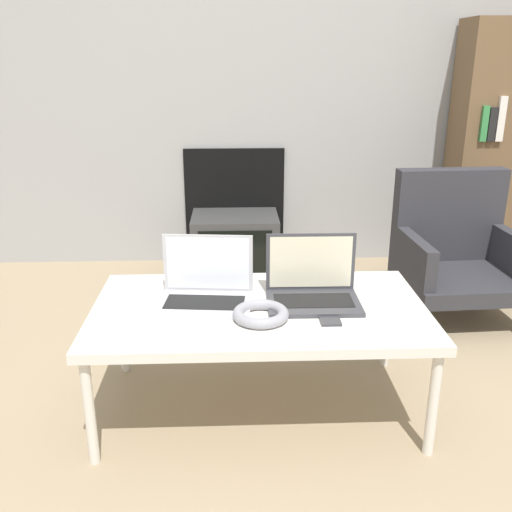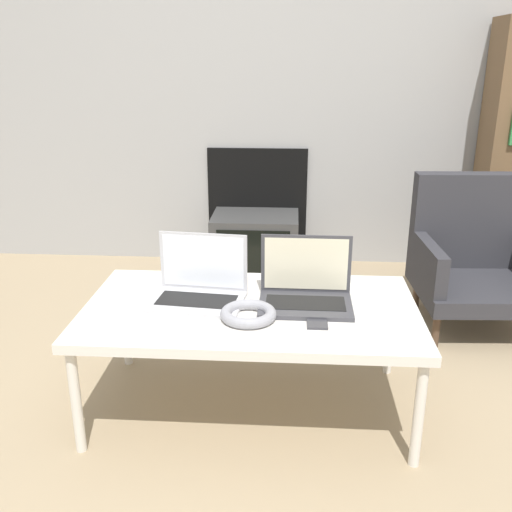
{
  "view_description": "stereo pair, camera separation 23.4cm",
  "coord_description": "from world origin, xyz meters",
  "px_view_note": "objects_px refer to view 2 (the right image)",
  "views": [
    {
      "loc": [
        -0.09,
        -1.56,
        1.3
      ],
      "look_at": [
        0.0,
        0.65,
        0.52
      ],
      "focal_mm": 40.0,
      "sensor_mm": 36.0,
      "label": 1
    },
    {
      "loc": [
        0.14,
        -1.56,
        1.3
      ],
      "look_at": [
        0.0,
        0.65,
        0.52
      ],
      "focal_mm": 40.0,
      "sensor_mm": 36.0,
      "label": 2
    }
  ],
  "objects_px": {
    "headphones": "(248,314)",
    "phone": "(317,321)",
    "tv": "(255,243)",
    "laptop_left": "(199,286)",
    "laptop_right": "(306,289)",
    "armchair": "(474,254)"
  },
  "relations": [
    {
      "from": "headphones",
      "to": "phone",
      "type": "distance_m",
      "value": 0.24
    },
    {
      "from": "headphones",
      "to": "tv",
      "type": "distance_m",
      "value": 1.62
    },
    {
      "from": "laptop_left",
      "to": "laptop_right",
      "type": "distance_m",
      "value": 0.4
    },
    {
      "from": "laptop_right",
      "to": "tv",
      "type": "distance_m",
      "value": 1.5
    },
    {
      "from": "headphones",
      "to": "armchair",
      "type": "height_order",
      "value": "armchair"
    },
    {
      "from": "headphones",
      "to": "phone",
      "type": "xyz_separation_m",
      "value": [
        0.24,
        -0.01,
        -0.01
      ]
    },
    {
      "from": "laptop_right",
      "to": "tv",
      "type": "xyz_separation_m",
      "value": [
        -0.28,
        1.44,
        -0.3
      ]
    },
    {
      "from": "laptop_left",
      "to": "laptop_right",
      "type": "relative_size",
      "value": 1.06
    },
    {
      "from": "laptop_right",
      "to": "phone",
      "type": "distance_m",
      "value": 0.17
    },
    {
      "from": "laptop_right",
      "to": "armchair",
      "type": "distance_m",
      "value": 1.2
    },
    {
      "from": "headphones",
      "to": "armchair",
      "type": "xyz_separation_m",
      "value": [
        1.06,
        0.97,
        -0.1
      ]
    },
    {
      "from": "laptop_right",
      "to": "headphones",
      "type": "xyz_separation_m",
      "value": [
        -0.2,
        -0.16,
        -0.03
      ]
    },
    {
      "from": "laptop_right",
      "to": "tv",
      "type": "relative_size",
      "value": 0.64
    },
    {
      "from": "laptop_right",
      "to": "headphones",
      "type": "bearing_deg",
      "value": -141.6
    },
    {
      "from": "headphones",
      "to": "phone",
      "type": "bearing_deg",
      "value": -1.58
    },
    {
      "from": "laptop_left",
      "to": "armchair",
      "type": "xyz_separation_m",
      "value": [
        1.26,
        0.82,
        -0.13
      ]
    },
    {
      "from": "laptop_right",
      "to": "tv",
      "type": "height_order",
      "value": "laptop_right"
    },
    {
      "from": "phone",
      "to": "armchair",
      "type": "distance_m",
      "value": 1.29
    },
    {
      "from": "laptop_right",
      "to": "phone",
      "type": "height_order",
      "value": "laptop_right"
    },
    {
      "from": "laptop_right",
      "to": "phone",
      "type": "relative_size",
      "value": 2.69
    },
    {
      "from": "tv",
      "to": "laptop_right",
      "type": "bearing_deg",
      "value": -78.89
    },
    {
      "from": "headphones",
      "to": "tv",
      "type": "bearing_deg",
      "value": 92.99
    }
  ]
}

